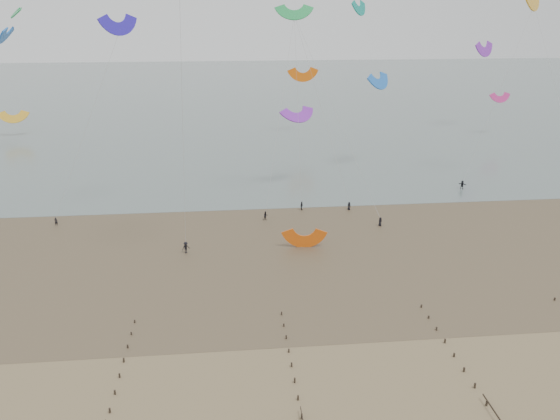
{
  "coord_description": "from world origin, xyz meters",
  "views": [
    {
      "loc": [
        -2.08,
        -46.86,
        36.18
      ],
      "look_at": [
        5.4,
        28.0,
        8.0
      ],
      "focal_mm": 35.0,
      "sensor_mm": 36.0,
      "label": 1
    }
  ],
  "objects": [
    {
      "name": "kitesurfer_lead",
      "position": [
        -32.38,
        45.42,
        0.76
      ],
      "size": [
        0.57,
        0.39,
        1.52
      ],
      "primitive_type": "imported",
      "rotation": [
        0.0,
        0.0,
        3.19
      ],
      "color": "black",
      "rests_on": "ground"
    },
    {
      "name": "kites_airborne",
      "position": [
        -16.41,
        92.6,
        23.64
      ],
      "size": [
        246.97,
        128.14,
        40.82
      ],
      "color": "red",
      "rests_on": "ground"
    },
    {
      "name": "grounded_kite",
      "position": [
        9.69,
        31.99,
        0.0
      ],
      "size": [
        6.43,
        5.24,
        3.3
      ],
      "primitive_type": null,
      "rotation": [
        1.54,
        0.0,
        -0.1
      ],
      "color": "#D9530D",
      "rests_on": "ground"
    },
    {
      "name": "kitesurfers",
      "position": [
        19.22,
        45.52,
        0.87
      ],
      "size": [
        135.9,
        27.87,
        1.89
      ],
      "color": "black",
      "rests_on": "ground"
    },
    {
      "name": "sea_and_shore",
      "position": [
        -4.08,
        34.4,
        0.01
      ],
      "size": [
        500.0,
        665.0,
        0.03
      ],
      "color": "#475654",
      "rests_on": "ground"
    },
    {
      "name": "ground",
      "position": [
        0.0,
        0.0,
        0.0
      ],
      "size": [
        500.0,
        500.0,
        0.0
      ],
      "primitive_type": "plane",
      "color": "brown",
      "rests_on": "ground"
    }
  ]
}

